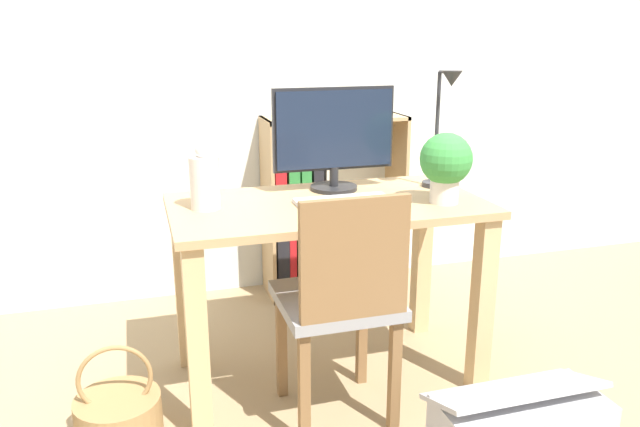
{
  "coord_description": "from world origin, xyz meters",
  "views": [
    {
      "loc": [
        -0.68,
        -2.17,
        1.35
      ],
      "look_at": [
        0.0,
        0.1,
        0.66
      ],
      "focal_mm": 35.0,
      "sensor_mm": 36.0,
      "label": 1
    }
  ],
  "objects_px": {
    "keyboard": "(343,201)",
    "basket": "(119,415)",
    "monitor": "(334,134)",
    "potted_plant": "(446,163)",
    "vase": "(205,180)",
    "desk_lamp": "(444,118)",
    "bookshelf": "(311,216)",
    "chair": "(342,298)"
  },
  "relations": [
    {
      "from": "vase",
      "to": "monitor",
      "type": "bearing_deg",
      "value": 14.42
    },
    {
      "from": "chair",
      "to": "bookshelf",
      "type": "height_order",
      "value": "bookshelf"
    },
    {
      "from": "keyboard",
      "to": "basket",
      "type": "relative_size",
      "value": 1.02
    },
    {
      "from": "chair",
      "to": "vase",
      "type": "bearing_deg",
      "value": 131.98
    },
    {
      "from": "vase",
      "to": "chair",
      "type": "bearing_deg",
      "value": -41.26
    },
    {
      "from": "bookshelf",
      "to": "basket",
      "type": "height_order",
      "value": "bookshelf"
    },
    {
      "from": "monitor",
      "to": "basket",
      "type": "bearing_deg",
      "value": -157.39
    },
    {
      "from": "monitor",
      "to": "potted_plant",
      "type": "distance_m",
      "value": 0.46
    },
    {
      "from": "monitor",
      "to": "vase",
      "type": "xyz_separation_m",
      "value": [
        -0.53,
        -0.14,
        -0.12
      ]
    },
    {
      "from": "monitor",
      "to": "chair",
      "type": "relative_size",
      "value": 0.58
    },
    {
      "from": "keyboard",
      "to": "basket",
      "type": "height_order",
      "value": "keyboard"
    },
    {
      "from": "monitor",
      "to": "potted_plant",
      "type": "bearing_deg",
      "value": -42.95
    },
    {
      "from": "chair",
      "to": "desk_lamp",
      "type": "bearing_deg",
      "value": 27.13
    },
    {
      "from": "keyboard",
      "to": "chair",
      "type": "bearing_deg",
      "value": -109.39
    },
    {
      "from": "keyboard",
      "to": "bookshelf",
      "type": "relative_size",
      "value": 0.38
    },
    {
      "from": "keyboard",
      "to": "bookshelf",
      "type": "bearing_deg",
      "value": 81.79
    },
    {
      "from": "monitor",
      "to": "keyboard",
      "type": "height_order",
      "value": "monitor"
    },
    {
      "from": "keyboard",
      "to": "desk_lamp",
      "type": "bearing_deg",
      "value": 10.82
    },
    {
      "from": "keyboard",
      "to": "vase",
      "type": "distance_m",
      "value": 0.52
    },
    {
      "from": "vase",
      "to": "bookshelf",
      "type": "xyz_separation_m",
      "value": [
        0.63,
        0.81,
        -0.42
      ]
    },
    {
      "from": "monitor",
      "to": "keyboard",
      "type": "bearing_deg",
      "value": -98.2
    },
    {
      "from": "vase",
      "to": "potted_plant",
      "type": "xyz_separation_m",
      "value": [
        0.87,
        -0.17,
        0.05
      ]
    },
    {
      "from": "vase",
      "to": "potted_plant",
      "type": "height_order",
      "value": "potted_plant"
    },
    {
      "from": "keyboard",
      "to": "desk_lamp",
      "type": "xyz_separation_m",
      "value": [
        0.45,
        0.09,
        0.28
      ]
    },
    {
      "from": "vase",
      "to": "basket",
      "type": "xyz_separation_m",
      "value": [
        -0.36,
        -0.23,
        -0.75
      ]
    },
    {
      "from": "keyboard",
      "to": "bookshelf",
      "type": "xyz_separation_m",
      "value": [
        0.13,
        0.88,
        -0.32
      ]
    },
    {
      "from": "vase",
      "to": "basket",
      "type": "relative_size",
      "value": 0.68
    },
    {
      "from": "basket",
      "to": "monitor",
      "type": "bearing_deg",
      "value": 22.61
    },
    {
      "from": "chair",
      "to": "monitor",
      "type": "bearing_deg",
      "value": 68.52
    },
    {
      "from": "desk_lamp",
      "to": "basket",
      "type": "distance_m",
      "value": 1.63
    },
    {
      "from": "chair",
      "to": "basket",
      "type": "bearing_deg",
      "value": 164.31
    },
    {
      "from": "vase",
      "to": "desk_lamp",
      "type": "distance_m",
      "value": 0.97
    },
    {
      "from": "desk_lamp",
      "to": "basket",
      "type": "bearing_deg",
      "value": -169.34
    },
    {
      "from": "desk_lamp",
      "to": "potted_plant",
      "type": "height_order",
      "value": "desk_lamp"
    },
    {
      "from": "potted_plant",
      "to": "basket",
      "type": "xyz_separation_m",
      "value": [
        -1.23,
        -0.06,
        -0.8
      ]
    },
    {
      "from": "keyboard",
      "to": "vase",
      "type": "bearing_deg",
      "value": 171.69
    },
    {
      "from": "chair",
      "to": "keyboard",
      "type": "bearing_deg",
      "value": 63.86
    },
    {
      "from": "potted_plant",
      "to": "chair",
      "type": "bearing_deg",
      "value": -158.84
    },
    {
      "from": "vase",
      "to": "bookshelf",
      "type": "height_order",
      "value": "vase"
    },
    {
      "from": "monitor",
      "to": "keyboard",
      "type": "distance_m",
      "value": 0.31
    },
    {
      "from": "desk_lamp",
      "to": "potted_plant",
      "type": "relative_size",
      "value": 1.81
    },
    {
      "from": "basket",
      "to": "potted_plant",
      "type": "bearing_deg",
      "value": 2.79
    }
  ]
}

